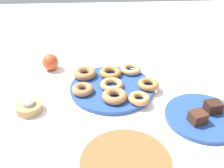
# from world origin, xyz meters

# --- Properties ---
(ground_plane) EXTENTS (2.40, 2.40, 0.00)m
(ground_plane) POSITION_xyz_m (0.00, 0.00, 0.00)
(ground_plane) COLOR white
(donut_plate) EXTENTS (0.33, 0.33, 0.02)m
(donut_plate) POSITION_xyz_m (0.00, 0.00, 0.01)
(donut_plate) COLOR #284C9E
(donut_plate) RESTS_ON ground_plane
(donut_0) EXTENTS (0.09, 0.09, 0.02)m
(donut_0) POSITION_xyz_m (-0.09, 0.10, 0.03)
(donut_0) COLOR tan
(donut_0) RESTS_ON donut_plate
(donut_1) EXTENTS (0.11, 0.11, 0.02)m
(donut_1) POSITION_xyz_m (-0.14, 0.01, 0.03)
(donut_1) COLOR #BC7A3D
(donut_1) RESTS_ON donut_plate
(donut_2) EXTENTS (0.12, 0.12, 0.03)m
(donut_2) POSITION_xyz_m (0.11, 0.03, 0.03)
(donut_2) COLOR #B27547
(donut_2) RESTS_ON donut_plate
(donut_3) EXTENTS (0.10, 0.10, 0.02)m
(donut_3) POSITION_xyz_m (0.00, -0.09, 0.03)
(donut_3) COLOR #BC7A3D
(donut_3) RESTS_ON donut_plate
(donut_4) EXTENTS (0.13, 0.13, 0.03)m
(donut_4) POSITION_xyz_m (0.11, -0.08, 0.03)
(donut_4) COLOR #B27547
(donut_4) RESTS_ON donut_plate
(donut_5) EXTENTS (0.11, 0.11, 0.03)m
(donut_5) POSITION_xyz_m (-0.01, 0.09, 0.03)
(donut_5) COLOR #B27547
(donut_5) RESTS_ON donut_plate
(donut_6) EXTENTS (0.10, 0.10, 0.02)m
(donut_6) POSITION_xyz_m (-0.09, -0.11, 0.03)
(donut_6) COLOR tan
(donut_6) RESTS_ON donut_plate
(donut_7) EXTENTS (0.13, 0.13, 0.02)m
(donut_7) POSITION_xyz_m (0.00, 0.01, 0.03)
(donut_7) COLOR tan
(donut_7) RESTS_ON donut_plate
(cake_plate) EXTENTS (0.26, 0.26, 0.01)m
(cake_plate) POSITION_xyz_m (-0.30, 0.19, 0.01)
(cake_plate) COLOR #284C9E
(cake_plate) RESTS_ON ground_plane
(brownie_near) EXTENTS (0.06, 0.05, 0.04)m
(brownie_near) POSITION_xyz_m (-0.34, 0.17, 0.03)
(brownie_near) COLOR #381E14
(brownie_near) RESTS_ON cake_plate
(brownie_far) EXTENTS (0.06, 0.06, 0.04)m
(brownie_far) POSITION_xyz_m (-0.27, 0.23, 0.03)
(brownie_far) COLOR #472819
(brownie_far) RESTS_ON cake_plate
(candle_holder) EXTENTS (0.09, 0.09, 0.03)m
(candle_holder) POSITION_xyz_m (0.30, 0.12, 0.01)
(candle_holder) COLOR tan
(candle_holder) RESTS_ON ground_plane
(tealight) EXTENTS (0.04, 0.04, 0.01)m
(tealight) POSITION_xyz_m (0.30, 0.12, 0.04)
(tealight) COLOR silver
(tealight) RESTS_ON candle_holder
(apple) EXTENTS (0.07, 0.07, 0.07)m
(apple) POSITION_xyz_m (0.26, -0.18, 0.04)
(apple) COLOR #CC4C23
(apple) RESTS_ON ground_plane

